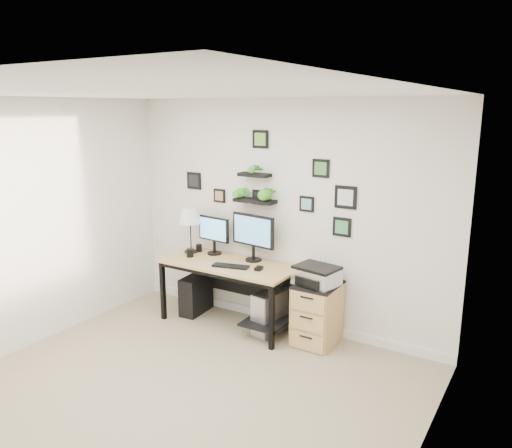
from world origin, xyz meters
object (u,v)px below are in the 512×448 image
Objects in this scene: monitor_left at (214,232)px; table_lamp at (190,217)px; desk at (233,273)px; printer at (317,275)px; mug at (190,253)px; pc_tower_grey at (272,312)px; file_cabinet at (317,313)px; pc_tower_black at (196,294)px; monitor_right at (253,234)px.

monitor_left is 0.83× the size of table_lamp.
printer reaches higher than desk.
pc_tower_grey is (1.07, 0.10, -0.55)m from mug.
mug reaches higher than file_cabinet.
table_lamp reaches higher than pc_tower_black.
monitor_left is at bearing 156.89° from desk.
monitor_left is at bearing 15.30° from table_lamp.
printer reaches higher than file_cabinet.
monitor_right is 0.91m from pc_tower_grey.
monitor_right reaches higher than mug.
table_lamp is at bearing 147.32° from pc_tower_black.
table_lamp is at bearing 177.15° from pc_tower_grey.
desk is at bearing -7.09° from table_lamp.
table_lamp reaches higher than desk.
desk is 2.39× the size of file_cabinet.
table_lamp is at bearing 178.57° from printer.
table_lamp reaches higher than pc_tower_grey.
monitor_right is at bearing 6.35° from pc_tower_black.
monitor_right is 6.05× the size of mug.
desk is at bearing 7.99° from mug.
pc_tower_black is 1.09m from pc_tower_grey.
pc_tower_black is at bearing -27.77° from table_lamp.
monitor_right is 1.13× the size of pc_tower_grey.
monitor_right is (0.16, 0.18, 0.45)m from desk.
table_lamp is 0.97m from pc_tower_black.
desk is at bearing -177.71° from printer.
table_lamp is at bearing -164.70° from monitor_left.
printer is at bearing -9.03° from monitor_right.
mug is 1.61m from printer.
file_cabinet is (0.89, -0.12, -0.74)m from monitor_right.
mug is 1.68m from file_cabinet.
monitor_left is at bearing 175.76° from file_cabinet.
monitor_left is 0.82m from pc_tower_black.
monitor_left is 0.37m from mug.
printer is (1.62, 0.01, 0.53)m from pc_tower_black.
pc_tower_grey is at bearing -8.87° from monitor_left.
table_lamp is 1.19× the size of pc_tower_black.
monitor_right is 1.13m from pc_tower_black.
mug is 0.21× the size of pc_tower_black.
monitor_right is at bearing 19.67° from mug.
monitor_left is 0.89× the size of pc_tower_grey.
printer is (0.53, 0.02, 0.53)m from pc_tower_grey.
mug is at bearing -174.42° from pc_tower_grey.
file_cabinet is at bearing -7.88° from monitor_right.
monitor_left reaches higher than printer.
desk is 2.86× the size of table_lamp.
printer reaches higher than pc_tower_black.
mug is 0.20× the size of printer.
file_cabinet is (1.05, 0.06, -0.29)m from desk.
monitor_left is at bearing 175.07° from printer.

